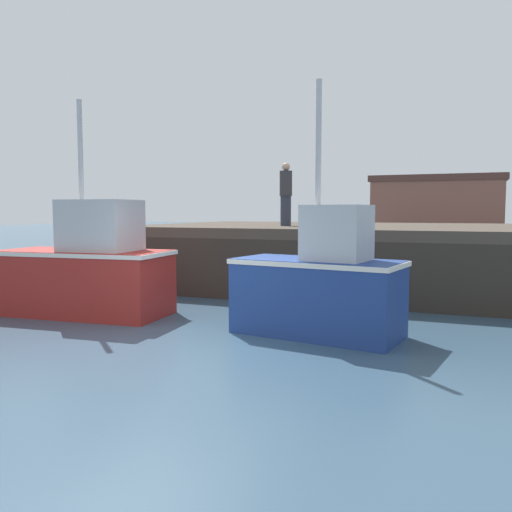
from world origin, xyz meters
name	(u,v)px	position (x,y,z in m)	size (l,w,h in m)	color
ground	(165,348)	(0.00, 0.00, -0.05)	(120.00, 160.00, 0.10)	#334C60
pier	(351,236)	(1.39, 7.49, 1.43)	(11.84, 7.55, 1.71)	#473D33
fishing_boat_near_right	(87,270)	(-2.79, 1.58, 0.91)	(3.61, 1.81, 4.33)	maroon
fishing_boat_mid	(320,286)	(2.10, 1.56, 0.85)	(3.00, 1.68, 4.27)	navy
dockworker	(286,194)	(-0.24, 6.65, 2.57)	(0.34, 0.34, 1.71)	#2D3342
warehouse	(436,206)	(1.86, 38.65, 2.50)	(10.36, 4.78, 4.96)	brown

